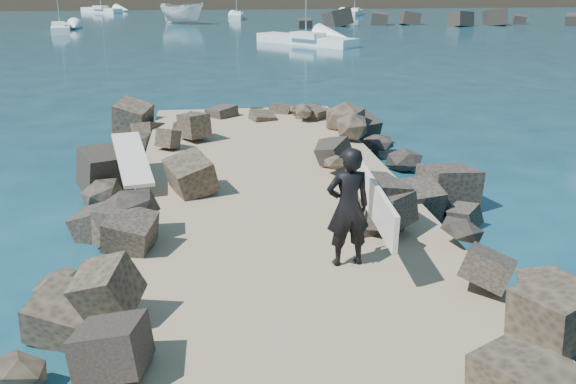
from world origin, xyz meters
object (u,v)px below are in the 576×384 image
(boat_imported, at_px, (182,13))
(surfer_with_board, at_px, (352,206))
(surfboard_resting, at_px, (132,164))
(sailboat_d, at_px, (354,13))

(boat_imported, xyz_separation_m, surfer_with_board, (4.27, -63.50, 0.44))
(surfboard_resting, relative_size, boat_imported, 0.43)
(surfer_with_board, distance_m, sailboat_d, 77.48)
(surfer_with_board, bearing_deg, boat_imported, 93.85)
(surfboard_resting, xyz_separation_m, surfer_with_board, (3.95, -4.90, 0.55))
(surfboard_resting, height_order, surfer_with_board, surfer_with_board)
(boat_imported, distance_m, surfer_with_board, 63.64)
(surfer_with_board, height_order, sailboat_d, sailboat_d)
(surfboard_resting, distance_m, boat_imported, 58.60)
(sailboat_d, bearing_deg, boat_imported, -151.35)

